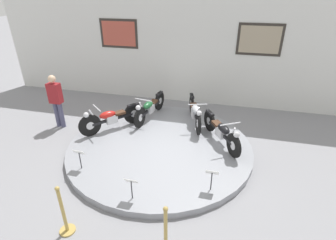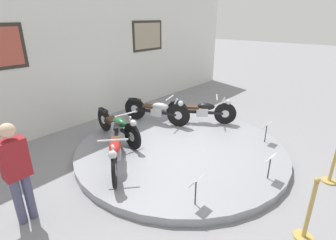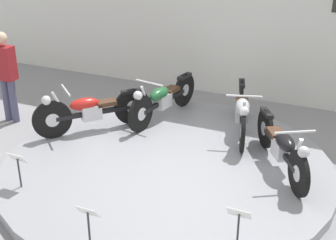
# 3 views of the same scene
# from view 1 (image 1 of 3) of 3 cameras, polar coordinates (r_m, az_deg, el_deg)

# --- Properties ---
(ground_plane) EXTENTS (60.00, 60.00, 0.00)m
(ground_plane) POSITION_cam_1_polar(r_m,az_deg,el_deg) (7.06, -1.74, -6.26)
(ground_plane) COLOR gray
(display_platform) EXTENTS (4.81, 4.81, 0.16)m
(display_platform) POSITION_cam_1_polar(r_m,az_deg,el_deg) (7.02, -1.75, -5.72)
(display_platform) COLOR gray
(display_platform) RESTS_ON ground_plane
(back_wall) EXTENTS (14.00, 0.22, 4.29)m
(back_wall) POSITION_cam_1_polar(r_m,az_deg,el_deg) (9.39, 3.85, 16.51)
(back_wall) COLOR silver
(back_wall) RESTS_ON ground_plane
(motorcycle_red) EXTENTS (1.35, 1.52, 0.79)m
(motorcycle_red) POSITION_cam_1_polar(r_m,az_deg,el_deg) (7.64, -12.26, 0.56)
(motorcycle_red) COLOR black
(motorcycle_red) RESTS_ON display_platform
(motorcycle_green) EXTENTS (0.54, 1.95, 0.79)m
(motorcycle_green) POSITION_cam_1_polar(r_m,az_deg,el_deg) (8.14, -4.03, 2.81)
(motorcycle_green) COLOR black
(motorcycle_green) RESTS_ON display_platform
(motorcycle_silver) EXTENTS (0.71, 1.93, 0.80)m
(motorcycle_silver) POSITION_cam_1_polar(r_m,az_deg,el_deg) (7.85, 5.89, 1.87)
(motorcycle_silver) COLOR black
(motorcycle_silver) RESTS_ON display_platform
(motorcycle_black) EXTENTS (1.06, 1.71, 0.78)m
(motorcycle_black) POSITION_cam_1_polar(r_m,az_deg,el_deg) (6.96, 11.57, -2.29)
(motorcycle_black) COLOR black
(motorcycle_black) RESTS_ON display_platform
(info_placard_front_left) EXTENTS (0.26, 0.11, 0.51)m
(info_placard_front_left) POSITION_cam_1_polar(r_m,az_deg,el_deg) (6.23, -18.75, -7.18)
(info_placard_front_left) COLOR #333338
(info_placard_front_left) RESTS_ON display_platform
(info_placard_front_centre) EXTENTS (0.26, 0.11, 0.51)m
(info_placard_front_centre) POSITION_cam_1_polar(r_m,az_deg,el_deg) (5.20, -8.00, -13.59)
(info_placard_front_centre) COLOR #333338
(info_placard_front_centre) RESTS_ON display_platform
(info_placard_front_right) EXTENTS (0.26, 0.11, 0.51)m
(info_placard_front_right) POSITION_cam_1_polar(r_m,az_deg,el_deg) (5.42, 9.54, -11.75)
(info_placard_front_right) COLOR #333338
(info_placard_front_right) RESTS_ON display_platform
(visitor_standing) EXTENTS (0.36, 0.22, 1.64)m
(visitor_standing) POSITION_cam_1_polar(r_m,az_deg,el_deg) (8.41, -23.22, 4.29)
(visitor_standing) COLOR #4C4C6B
(visitor_standing) RESTS_ON ground_plane
(stanchion_post_left_of_entry) EXTENTS (0.28, 0.28, 1.02)m
(stanchion_post_left_of_entry) POSITION_cam_1_polar(r_m,az_deg,el_deg) (5.14, -21.64, -19.04)
(stanchion_post_left_of_entry) COLOR tan
(stanchion_post_left_of_entry) RESTS_ON ground_plane
(stanchion_post_right_of_entry) EXTENTS (0.28, 0.28, 1.02)m
(stanchion_post_right_of_entry) POSITION_cam_1_polar(r_m,az_deg,el_deg) (4.54, -0.51, -24.41)
(stanchion_post_right_of_entry) COLOR tan
(stanchion_post_right_of_entry) RESTS_ON ground_plane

